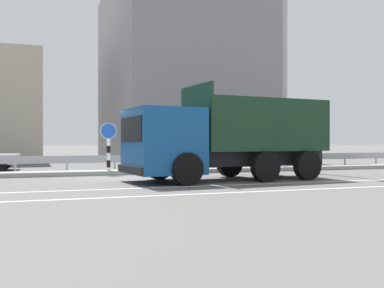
# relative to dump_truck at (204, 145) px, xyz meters

# --- Properties ---
(ground_plane) EXTENTS (320.00, 320.00, 0.00)m
(ground_plane) POSITION_rel_dump_truck_xyz_m (-2.27, 2.17, -1.28)
(ground_plane) COLOR #605E5B
(lane_strip_0) EXTENTS (58.74, 0.16, 0.01)m
(lane_strip_0) POSITION_rel_dump_truck_xyz_m (1.02, -1.70, -1.28)
(lane_strip_0) COLOR silver
(lane_strip_0) RESTS_ON ground_plane
(lane_strip_1) EXTENTS (58.74, 0.16, 0.01)m
(lane_strip_1) POSITION_rel_dump_truck_xyz_m (1.02, -3.67, -1.28)
(lane_strip_1) COLOR silver
(lane_strip_1) RESTS_ON ground_plane
(median_island) EXTENTS (32.30, 1.10, 0.18)m
(median_island) POSITION_rel_dump_truck_xyz_m (-2.27, 4.14, -1.19)
(median_island) COLOR gray
(median_island) RESTS_ON ground_plane
(median_guardrail) EXTENTS (58.74, 0.09, 0.78)m
(median_guardrail) POSITION_rel_dump_truck_xyz_m (-2.27, 5.35, -0.71)
(median_guardrail) COLOR #9EA0A5
(median_guardrail) RESTS_ON ground_plane
(dump_truck) EXTENTS (7.65, 3.37, 3.37)m
(dump_truck) POSITION_rel_dump_truck_xyz_m (0.00, 0.00, 0.00)
(dump_truck) COLOR #144C8C
(dump_truck) RESTS_ON ground_plane
(median_road_sign) EXTENTS (0.68, 0.16, 2.18)m
(median_road_sign) POSITION_rel_dump_truck_xyz_m (-2.73, 4.14, -0.15)
(median_road_sign) COLOR white
(median_road_sign) RESTS_ON ground_plane
(street_lamp_2) EXTENTS (0.71, 1.83, 8.93)m
(street_lamp_2) POSITION_rel_dump_truck_xyz_m (5.65, 3.88, 3.62)
(street_lamp_2) COLOR #ADADB2
(street_lamp_2) RESTS_ON ground_plane
(background_building_1) EXTENTS (10.60, 15.37, 13.82)m
(background_building_1) POSITION_rel_dump_truck_xyz_m (5.13, 19.35, 5.63)
(background_building_1) COLOR gray
(background_building_1) RESTS_ON ground_plane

